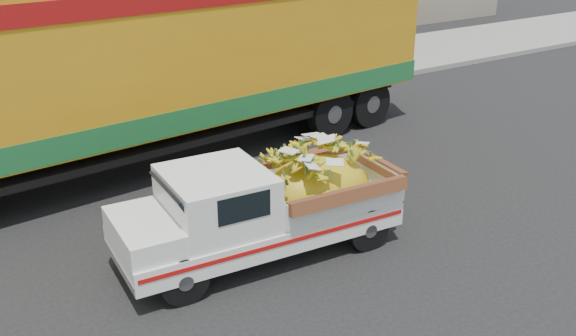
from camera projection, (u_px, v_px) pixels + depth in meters
ground at (217, 269)px, 9.22m from camera, size 100.00×100.00×0.00m
curb at (79, 132)px, 14.41m from camera, size 60.00×0.25×0.15m
sidewalk at (54, 109)px, 16.04m from camera, size 60.00×4.00×0.14m
pickup_truck at (278, 202)px, 9.45m from camera, size 4.26×1.81×1.46m
semi_trailer at (163, 57)px, 12.31m from camera, size 12.04×3.62×3.80m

